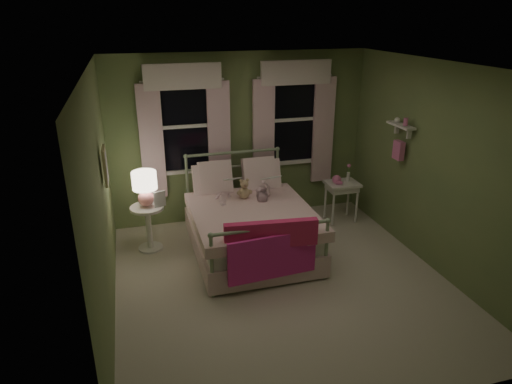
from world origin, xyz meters
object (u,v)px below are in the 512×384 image
object	(u,v)px
nightstand_right	(342,188)
child_right	(260,174)
nightstand_left	(148,222)
child_left	(222,180)
table_lamp	(145,186)
teddy_bear	(244,190)
bed	(249,224)

from	to	relation	value
nightstand_right	child_right	bearing A→B (deg)	-175.55
nightstand_left	child_left	bearing A→B (deg)	1.61
table_lamp	nightstand_left	bearing A→B (deg)	-90.00
teddy_bear	table_lamp	bearing A→B (deg)	174.53
child_left	nightstand_right	size ratio (longest dim) A/B	1.08
nightstand_right	table_lamp	bearing A→B (deg)	-177.39
nightstand_left	nightstand_right	xyz separation A→B (m)	(2.99, 0.14, 0.13)
child_left	teddy_bear	xyz separation A→B (m)	(0.28, -0.16, -0.12)
child_right	table_lamp	world-z (taller)	child_right
child_right	nightstand_left	distance (m)	1.71
teddy_bear	nightstand_left	world-z (taller)	teddy_bear
table_lamp	nightstand_right	world-z (taller)	table_lamp
table_lamp	nightstand_right	distance (m)	3.02
bed	teddy_bear	size ratio (longest dim) A/B	6.82
bed	nightstand_left	size ratio (longest dim) A/B	3.13
nightstand_right	teddy_bear	bearing A→B (deg)	-170.87
bed	teddy_bear	world-z (taller)	bed
nightstand_left	child_right	bearing A→B (deg)	1.05
bed	child_left	xyz separation A→B (m)	(-0.28, 0.42, 0.53)
bed	child_left	distance (m)	0.73
nightstand_left	teddy_bear	bearing A→B (deg)	-5.47
teddy_bear	table_lamp	size ratio (longest dim) A/B	0.61
child_left	nightstand_right	xyz separation A→B (m)	(1.93, 0.11, -0.37)
child_right	teddy_bear	distance (m)	0.36
child_left	nightstand_left	size ratio (longest dim) A/B	1.06
child_right	teddy_bear	bearing A→B (deg)	43.64
nightstand_right	nightstand_left	bearing A→B (deg)	-177.39
nightstand_left	nightstand_right	world-z (taller)	same
table_lamp	child_left	bearing A→B (deg)	1.61
child_right	nightstand_left	xyz separation A→B (m)	(-1.62, -0.03, -0.53)
child_right	nightstand_left	world-z (taller)	child_right
child_right	nightstand_right	size ratio (longest dim) A/B	1.19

